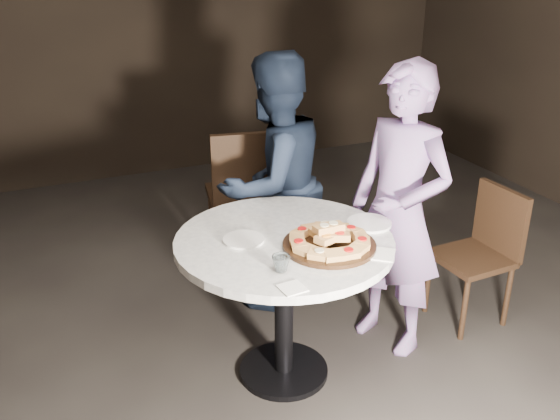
% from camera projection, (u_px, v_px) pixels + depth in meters
% --- Properties ---
extents(floor, '(7.00, 7.00, 0.00)m').
position_uv_depth(floor, '(317.00, 382.00, 3.26)').
color(floor, black).
rests_on(floor, ground).
extents(table, '(1.18, 1.18, 0.80)m').
position_uv_depth(table, '(284.00, 266.00, 3.06)').
color(table, black).
rests_on(table, ground).
extents(serving_board, '(0.48, 0.48, 0.02)m').
position_uv_depth(serving_board, '(329.00, 245.00, 2.92)').
color(serving_board, black).
rests_on(serving_board, table).
extents(focaccia_pile, '(0.40, 0.38, 0.10)m').
position_uv_depth(focaccia_pile, '(330.00, 237.00, 2.90)').
color(focaccia_pile, tan).
rests_on(focaccia_pile, serving_board).
extents(plate_left, '(0.21, 0.21, 0.01)m').
position_uv_depth(plate_left, '(244.00, 240.00, 2.98)').
color(plate_left, white).
rests_on(plate_left, table).
extents(plate_right, '(0.27, 0.27, 0.01)m').
position_uv_depth(plate_right, '(369.00, 223.00, 3.15)').
color(plate_right, white).
rests_on(plate_right, table).
extents(water_glass, '(0.10, 0.10, 0.08)m').
position_uv_depth(water_glass, '(281.00, 263.00, 2.70)').
color(water_glass, silver).
rests_on(water_glass, table).
extents(napkin_near, '(0.11, 0.11, 0.01)m').
position_uv_depth(napkin_near, '(292.00, 288.00, 2.57)').
color(napkin_near, white).
rests_on(napkin_near, table).
extents(napkin_far, '(0.18, 0.18, 0.01)m').
position_uv_depth(napkin_far, '(380.00, 254.00, 2.85)').
color(napkin_far, white).
rests_on(napkin_far, table).
extents(chair_far, '(0.56, 0.58, 1.02)m').
position_uv_depth(chair_far, '(246.00, 190.00, 4.13)').
color(chair_far, black).
rests_on(chair_far, ground).
extents(chair_right, '(0.42, 0.40, 0.82)m').
position_uv_depth(chair_right, '(484.00, 246.00, 3.65)').
color(chair_right, black).
rests_on(chair_right, ground).
extents(diner_navy, '(0.91, 0.81, 1.56)m').
position_uv_depth(diner_navy, '(273.00, 184.00, 3.71)').
color(diner_navy, black).
rests_on(diner_navy, ground).
extents(diner_teal, '(0.57, 0.68, 1.60)m').
position_uv_depth(diner_teal, '(399.00, 212.00, 3.29)').
color(diner_teal, slate).
rests_on(diner_teal, ground).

